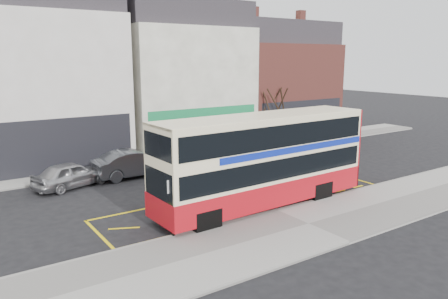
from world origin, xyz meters
TOP-DOWN VIEW (x-y plane):
  - ground at (0.00, 0.00)m, footprint 120.00×120.00m
  - pavement at (0.00, -2.30)m, footprint 40.00×4.00m
  - kerb at (0.00, -0.38)m, footprint 40.00×0.15m
  - far_pavement at (0.00, 11.00)m, footprint 50.00×3.00m
  - road_markings at (0.00, 1.60)m, footprint 14.00×3.40m
  - terrace_left at (-5.50, 14.99)m, footprint 8.00×8.01m
  - terrace_green_shop at (3.50, 14.99)m, footprint 9.00×8.01m
  - terrace_right at (12.50, 14.99)m, footprint 9.00×8.01m
  - double_decker_bus at (0.08, 0.60)m, footprint 10.26×2.66m
  - bus_stop_post at (-4.84, -0.39)m, footprint 0.73×0.14m
  - car_silver at (-6.14, 8.30)m, footprint 4.19×2.67m
  - car_grey at (-2.65, 8.48)m, footprint 4.58×1.69m
  - car_white at (7.02, 9.68)m, footprint 4.76×2.29m
  - street_tree_right at (9.13, 10.54)m, footprint 2.56×2.56m

SIDE VIEW (x-z plane):
  - ground at x=0.00m, z-range 0.00..0.00m
  - road_markings at x=0.00m, z-range 0.00..0.01m
  - pavement at x=0.00m, z-range 0.00..0.15m
  - kerb at x=0.00m, z-range 0.00..0.15m
  - far_pavement at x=0.00m, z-range 0.00..0.15m
  - car_silver at x=-6.14m, z-range 0.00..1.33m
  - car_white at x=7.02m, z-range 0.00..1.34m
  - car_grey at x=-2.65m, z-range 0.00..1.50m
  - bus_stop_post at x=-4.84m, z-range 0.45..3.36m
  - double_decker_bus at x=0.08m, z-range 0.10..4.18m
  - street_tree_right at x=9.13m, z-range 1.01..6.54m
  - terrace_right at x=12.50m, z-range -0.58..9.72m
  - terrace_green_shop at x=3.50m, z-range -0.58..10.72m
  - terrace_left at x=-5.50m, z-range -0.58..11.22m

